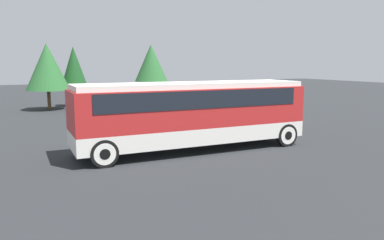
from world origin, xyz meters
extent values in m
plane|color=#26282B|center=(0.00, 0.00, 0.00)|extent=(120.00, 120.00, 0.00)
cube|color=silver|center=(0.00, 0.00, 0.79)|extent=(10.22, 2.54, 0.70)
cube|color=red|center=(0.00, 0.00, 1.95)|extent=(10.22, 2.54, 1.62)
cube|color=black|center=(0.00, 0.00, 2.35)|extent=(8.99, 2.58, 0.73)
cube|color=silver|center=(0.00, 0.00, 2.87)|extent=(10.02, 2.34, 0.22)
cube|color=red|center=(4.96, 0.00, 1.72)|extent=(0.36, 2.44, 1.85)
cylinder|color=black|center=(4.27, -1.16, 0.52)|extent=(1.05, 0.28, 1.05)
cylinder|color=silver|center=(4.27, -1.16, 0.52)|extent=(0.82, 0.30, 0.82)
cylinder|color=black|center=(4.27, -1.16, 0.52)|extent=(0.40, 0.32, 0.40)
cylinder|color=black|center=(4.27, 1.16, 0.52)|extent=(1.05, 0.28, 1.05)
cylinder|color=silver|center=(4.27, 1.16, 0.52)|extent=(0.82, 0.30, 0.82)
cylinder|color=black|center=(4.27, 1.16, 0.52)|extent=(0.40, 0.32, 0.40)
cylinder|color=black|center=(-4.12, -1.16, 0.52)|extent=(1.05, 0.28, 1.05)
cylinder|color=silver|center=(-4.12, -1.16, 0.52)|extent=(0.82, 0.30, 0.82)
cylinder|color=black|center=(-4.12, -1.16, 0.52)|extent=(0.40, 0.32, 0.40)
cylinder|color=black|center=(-4.12, 1.16, 0.52)|extent=(1.05, 0.28, 1.05)
cylinder|color=silver|center=(-4.12, 1.16, 0.52)|extent=(0.82, 0.30, 0.82)
cylinder|color=black|center=(-4.12, 1.16, 0.52)|extent=(0.40, 0.32, 0.40)
cube|color=black|center=(4.38, 5.00, 0.58)|extent=(4.49, 1.70, 0.69)
cube|color=black|center=(4.20, 5.00, 1.17)|extent=(2.33, 1.53, 0.49)
cylinder|color=black|center=(6.20, 4.24, 0.31)|extent=(0.62, 0.22, 0.62)
cylinder|color=black|center=(6.20, 4.24, 0.31)|extent=(0.23, 0.26, 0.23)
cylinder|color=black|center=(6.20, 5.76, 0.31)|extent=(0.62, 0.22, 0.62)
cylinder|color=black|center=(6.20, 5.76, 0.31)|extent=(0.23, 0.26, 0.23)
cylinder|color=black|center=(2.57, 4.24, 0.31)|extent=(0.62, 0.22, 0.62)
cylinder|color=black|center=(2.57, 4.24, 0.31)|extent=(0.23, 0.26, 0.23)
cylinder|color=black|center=(2.57, 5.76, 0.31)|extent=(0.62, 0.22, 0.62)
cylinder|color=black|center=(2.57, 5.76, 0.31)|extent=(0.23, 0.26, 0.23)
cube|color=navy|center=(4.13, 7.97, 0.58)|extent=(4.17, 1.73, 0.63)
cube|color=black|center=(3.96, 7.97, 1.15)|extent=(2.17, 1.56, 0.51)
cylinder|color=black|center=(5.72, 7.19, 0.35)|extent=(0.70, 0.22, 0.70)
cylinder|color=black|center=(5.72, 7.19, 0.35)|extent=(0.26, 0.26, 0.26)
cylinder|color=black|center=(5.72, 8.74, 0.35)|extent=(0.70, 0.22, 0.70)
cylinder|color=black|center=(5.72, 8.74, 0.35)|extent=(0.26, 0.26, 0.26)
cylinder|color=black|center=(2.53, 7.19, 0.35)|extent=(0.70, 0.22, 0.70)
cylinder|color=black|center=(2.53, 7.19, 0.35)|extent=(0.26, 0.26, 0.26)
cylinder|color=black|center=(2.53, 8.74, 0.35)|extent=(0.70, 0.22, 0.70)
cylinder|color=black|center=(2.53, 8.74, 0.35)|extent=(0.26, 0.26, 0.26)
cylinder|color=brown|center=(5.27, 20.57, 1.03)|extent=(0.28, 0.28, 2.06)
cone|color=#28602D|center=(5.27, 20.57, 3.85)|extent=(3.21, 3.21, 3.58)
cylinder|color=brown|center=(-4.46, 18.22, 0.81)|extent=(0.28, 0.28, 1.63)
cone|color=#28602D|center=(-4.46, 18.22, 3.53)|extent=(3.49, 3.49, 3.80)
cylinder|color=brown|center=(-2.15, 19.91, 0.89)|extent=(0.28, 0.28, 1.79)
cone|color=#19471E|center=(-2.15, 19.91, 3.53)|extent=(2.24, 2.24, 3.49)
camera|label=1|loc=(-6.91, -14.64, 3.79)|focal=35.00mm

